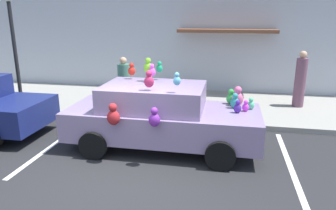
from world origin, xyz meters
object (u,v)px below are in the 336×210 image
(street_lamp_post, at_px, (13,38))
(pedestrian_walking_past, at_px, (300,81))
(pedestrian_near_shopfront, at_px, (124,87))
(plush_covered_car, at_px, (161,116))
(teddy_bear_on_sidewalk, at_px, (119,98))

(street_lamp_post, distance_m, pedestrian_walking_past, 9.41)
(street_lamp_post, xyz_separation_m, pedestrian_near_shopfront, (3.62, 0.09, -1.46))
(street_lamp_post, height_order, pedestrian_walking_past, street_lamp_post)
(pedestrian_near_shopfront, bearing_deg, plush_covered_car, -52.95)
(teddy_bear_on_sidewalk, bearing_deg, plush_covered_car, -52.30)
(plush_covered_car, distance_m, pedestrian_near_shopfront, 2.76)
(teddy_bear_on_sidewalk, relative_size, street_lamp_post, 0.19)
(pedestrian_near_shopfront, bearing_deg, pedestrian_walking_past, 16.76)
(teddy_bear_on_sidewalk, height_order, street_lamp_post, street_lamp_post)
(plush_covered_car, xyz_separation_m, pedestrian_walking_past, (3.86, 3.86, 0.21))
(plush_covered_car, distance_m, pedestrian_walking_past, 5.47)
(plush_covered_car, bearing_deg, pedestrian_near_shopfront, 127.05)
(street_lamp_post, bearing_deg, pedestrian_walking_past, 10.86)
(teddy_bear_on_sidewalk, distance_m, pedestrian_near_shopfront, 0.65)
(teddy_bear_on_sidewalk, xyz_separation_m, pedestrian_walking_past, (5.82, 1.33, 0.54))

